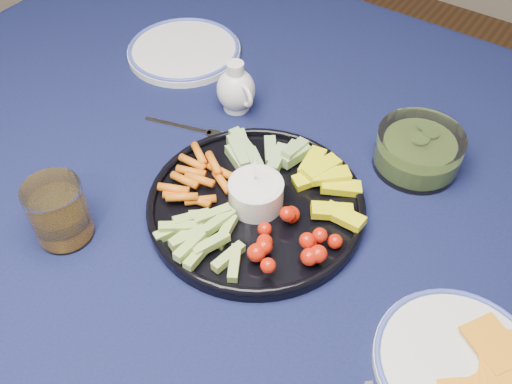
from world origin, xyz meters
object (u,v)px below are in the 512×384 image
Objects in this scene: dining_table at (323,226)px; side_plate_extra at (184,50)px; crudite_platter at (256,200)px; pickle_bowl at (418,152)px; creamer_pitcher at (236,90)px; juice_tumbler at (60,215)px; cheese_plate at (460,362)px.

dining_table is 7.63× the size of side_plate_extra.
crudite_platter is at bearing -126.16° from dining_table.
crudite_platter reaches higher than side_plate_extra.
pickle_bowl reaches higher than dining_table.
crudite_platter is 0.27m from pickle_bowl.
creamer_pitcher is at bearing -22.22° from side_plate_extra.
dining_table is 17.75× the size of juice_tumbler.
side_plate_extra is (-0.49, 0.03, -0.02)m from pickle_bowl.
juice_tumbler reaches higher than pickle_bowl.
pickle_bowl is 1.43× the size of juice_tumbler.
side_plate_extra is (-0.34, 0.25, -0.01)m from crudite_platter.
crudite_platter reaches higher than dining_table.
creamer_pitcher is at bearing 133.02° from crudite_platter.
juice_tumbler is at bearing -166.63° from cheese_plate.
creamer_pitcher is 0.46× the size of cheese_plate.
creamer_pitcher is at bearing 161.14° from dining_table.
side_plate_extra is at bearing 159.65° from dining_table.
crudite_platter reaches higher than cheese_plate.
cheese_plate reaches higher than side_plate_extra.
side_plate_extra is at bearing 157.78° from creamer_pitcher.
crudite_platter is at bearing -46.98° from creamer_pitcher.
crudite_platter is 0.42m from side_plate_extra.
dining_table is 0.27m from creamer_pitcher.
pickle_bowl is (0.15, 0.22, 0.01)m from crudite_platter.
juice_tumbler is 0.46m from side_plate_extra.
creamer_pitcher is 0.99× the size of juice_tumbler.
creamer_pitcher is 0.20m from side_plate_extra.
crudite_platter is 0.27m from juice_tumbler.
creamer_pitcher is 0.69× the size of pickle_bowl.
cheese_plate is (0.34, -0.07, -0.01)m from crudite_platter.
juice_tumbler is (-0.03, -0.36, 0.00)m from creamer_pitcher.
pickle_bowl is 0.61× the size of side_plate_extra.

